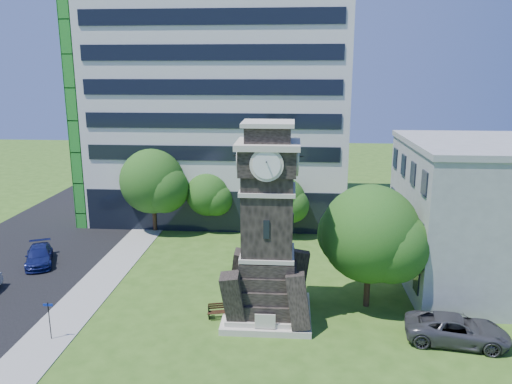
# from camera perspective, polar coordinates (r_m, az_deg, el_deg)

# --- Properties ---
(ground) EXTENTS (160.00, 160.00, 0.00)m
(ground) POSITION_cam_1_polar(r_m,az_deg,el_deg) (30.99, -4.67, -15.41)
(ground) COLOR #315718
(ground) RESTS_ON ground
(sidewalk) EXTENTS (3.00, 70.00, 0.06)m
(sidewalk) POSITION_cam_1_polar(r_m,az_deg,el_deg) (37.77, -18.09, -10.45)
(sidewalk) COLOR gray
(sidewalk) RESTS_ON ground
(clock_tower) EXTENTS (5.40, 5.40, 12.22)m
(clock_tower) POSITION_cam_1_polar(r_m,az_deg,el_deg) (30.37, 1.34, -5.07)
(clock_tower) COLOR beige
(clock_tower) RESTS_ON ground
(office_tall) EXTENTS (26.20, 15.11, 28.60)m
(office_tall) POSITION_cam_1_polar(r_m,az_deg,el_deg) (53.11, -4.09, 12.79)
(office_tall) COLOR silver
(office_tall) RESTS_ON ground
(car_street_north) EXTENTS (3.71, 5.14, 1.38)m
(car_street_north) POSITION_cam_1_polar(r_m,az_deg,el_deg) (43.64, -23.54, -6.69)
(car_street_north) COLOR #121950
(car_street_north) RESTS_ON ground
(car_east_lot) EXTENTS (6.03, 3.45, 1.59)m
(car_east_lot) POSITION_cam_1_polar(r_m,az_deg,el_deg) (31.43, 21.98, -14.36)
(car_east_lot) COLOR #414146
(car_east_lot) RESTS_ON ground
(park_bench) EXTENTS (1.97, 0.53, 1.02)m
(park_bench) POSITION_cam_1_polar(r_m,az_deg,el_deg) (31.97, -3.72, -13.34)
(park_bench) COLOR black
(park_bench) RESTS_ON ground
(street_sign) EXTENTS (0.55, 0.06, 2.31)m
(street_sign) POSITION_cam_1_polar(r_m,az_deg,el_deg) (31.51, -22.57, -13.02)
(street_sign) COLOR black
(street_sign) RESTS_ON ground
(tree_nw) EXTENTS (6.77, 6.15, 7.99)m
(tree_nw) POSITION_cam_1_polar(r_m,az_deg,el_deg) (48.05, -11.62, 1.01)
(tree_nw) COLOR #332114
(tree_nw) RESTS_ON ground
(tree_nc) EXTENTS (4.62, 4.20, 5.72)m
(tree_nc) POSITION_cam_1_polar(r_m,az_deg,el_deg) (47.75, -5.44, -0.39)
(tree_nc) COLOR #332114
(tree_nc) RESTS_ON ground
(tree_ne) EXTENTS (4.68, 4.25, 5.58)m
(tree_ne) POSITION_cam_1_polar(r_m,az_deg,el_deg) (46.00, 3.13, -1.09)
(tree_ne) COLOR #332114
(tree_ne) RESTS_ON ground
(tree_east) EXTENTS (6.92, 6.29, 8.14)m
(tree_east) POSITION_cam_1_polar(r_m,az_deg,el_deg) (32.65, 13.04, -4.98)
(tree_east) COLOR #332114
(tree_east) RESTS_ON ground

